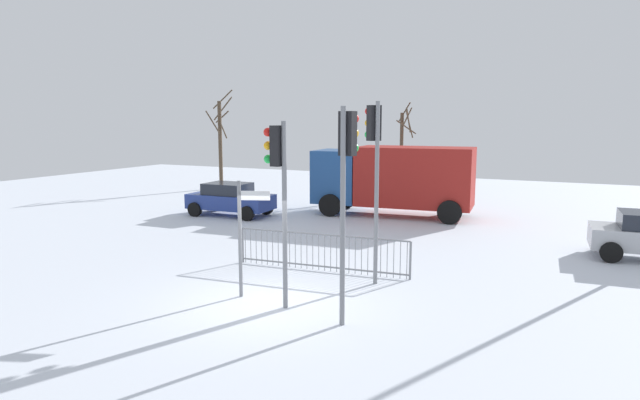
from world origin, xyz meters
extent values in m
plane|color=silver|center=(0.00, 0.00, 0.00)|extent=(60.00, 60.00, 0.00)
cylinder|color=slate|center=(0.55, -0.20, 2.13)|extent=(0.11, 0.11, 4.26)
cube|color=black|center=(0.39, -0.19, 3.71)|extent=(0.23, 0.33, 0.90)
sphere|color=red|center=(0.14, -0.19, 4.01)|extent=(0.20, 0.20, 0.20)
sphere|color=orange|center=(0.14, -0.19, 3.71)|extent=(0.20, 0.20, 0.20)
sphere|color=green|center=(0.14, -0.19, 3.41)|extent=(0.20, 0.20, 0.20)
cylinder|color=slate|center=(2.14, -0.60, 2.28)|extent=(0.11, 0.11, 4.56)
cube|color=black|center=(2.16, -0.44, 4.01)|extent=(0.35, 0.27, 0.90)
sphere|color=red|center=(2.21, -0.19, 4.31)|extent=(0.20, 0.20, 0.20)
sphere|color=orange|center=(2.21, -0.19, 4.01)|extent=(0.20, 0.20, 0.20)
sphere|color=green|center=(2.21, -0.19, 3.71)|extent=(0.20, 0.20, 0.20)
cylinder|color=slate|center=(1.80, 2.42, 2.38)|extent=(0.11, 0.11, 4.75)
cube|color=black|center=(1.67, 2.52, 4.20)|extent=(0.37, 0.39, 0.90)
sphere|color=red|center=(1.47, 2.67, 4.50)|extent=(0.20, 0.20, 0.20)
sphere|color=orange|center=(1.47, 2.67, 4.20)|extent=(0.20, 0.20, 0.20)
sphere|color=green|center=(1.47, 2.67, 3.90)|extent=(0.20, 0.20, 0.20)
cylinder|color=slate|center=(-0.81, 0.03, 1.42)|extent=(0.09, 0.09, 2.85)
cube|color=white|center=(-0.44, 0.17, 2.50)|extent=(0.67, 0.28, 0.22)
cube|color=slate|center=(-0.01, 2.95, 1.05)|extent=(5.09, 0.46, 0.04)
cube|color=slate|center=(-0.01, 2.95, 0.12)|extent=(5.09, 0.46, 0.04)
cylinder|color=slate|center=(-2.46, 2.75, 0.53)|extent=(0.02, 0.02, 1.05)
cylinder|color=slate|center=(-2.28, 2.77, 0.53)|extent=(0.02, 0.02, 1.05)
cylinder|color=slate|center=(-2.10, 2.78, 0.53)|extent=(0.02, 0.02, 1.05)
cylinder|color=slate|center=(-1.92, 2.80, 0.53)|extent=(0.02, 0.02, 1.05)
cylinder|color=slate|center=(-1.73, 2.81, 0.53)|extent=(0.02, 0.02, 1.05)
cylinder|color=slate|center=(-1.55, 2.83, 0.53)|extent=(0.02, 0.02, 1.05)
cylinder|color=slate|center=(-1.37, 2.84, 0.53)|extent=(0.02, 0.02, 1.05)
cylinder|color=slate|center=(-1.19, 2.86, 0.53)|extent=(0.02, 0.02, 1.05)
cylinder|color=slate|center=(-1.01, 2.87, 0.53)|extent=(0.02, 0.02, 1.05)
cylinder|color=slate|center=(-0.83, 2.89, 0.53)|extent=(0.02, 0.02, 1.05)
cylinder|color=slate|center=(-0.64, 2.90, 0.53)|extent=(0.02, 0.02, 1.05)
cylinder|color=slate|center=(-0.46, 2.92, 0.53)|extent=(0.02, 0.02, 1.05)
cylinder|color=slate|center=(-0.28, 2.93, 0.53)|extent=(0.02, 0.02, 1.05)
cylinder|color=slate|center=(-0.10, 2.95, 0.53)|extent=(0.02, 0.02, 1.05)
cylinder|color=slate|center=(0.08, 2.96, 0.53)|extent=(0.02, 0.02, 1.05)
cylinder|color=slate|center=(0.26, 2.98, 0.53)|extent=(0.02, 0.02, 1.05)
cylinder|color=slate|center=(0.45, 2.99, 0.53)|extent=(0.02, 0.02, 1.05)
cylinder|color=slate|center=(0.63, 3.01, 0.53)|extent=(0.02, 0.02, 1.05)
cylinder|color=slate|center=(0.81, 3.02, 0.53)|extent=(0.02, 0.02, 1.05)
cylinder|color=slate|center=(0.99, 3.03, 0.53)|extent=(0.02, 0.02, 1.05)
cylinder|color=slate|center=(1.17, 3.05, 0.53)|extent=(0.02, 0.02, 1.05)
cylinder|color=slate|center=(1.35, 3.06, 0.53)|extent=(0.02, 0.02, 1.05)
cylinder|color=slate|center=(1.54, 3.08, 0.53)|extent=(0.02, 0.02, 1.05)
cylinder|color=slate|center=(1.72, 3.09, 0.53)|extent=(0.02, 0.02, 1.05)
cylinder|color=slate|center=(1.90, 3.11, 0.53)|extent=(0.02, 0.02, 1.05)
cylinder|color=slate|center=(2.08, 3.12, 0.53)|extent=(0.02, 0.02, 1.05)
cylinder|color=slate|center=(2.26, 3.14, 0.53)|extent=(0.02, 0.02, 1.05)
cylinder|color=slate|center=(2.44, 3.15, 0.53)|extent=(0.02, 0.02, 1.05)
cylinder|color=slate|center=(-2.55, 2.75, 0.53)|extent=(0.06, 0.06, 1.05)
cylinder|color=slate|center=(2.53, 3.16, 0.53)|extent=(0.06, 0.06, 1.05)
cube|color=navy|center=(-7.53, 9.33, 0.65)|extent=(3.86, 1.84, 0.65)
cube|color=#1E232D|center=(-7.68, 9.32, 1.20)|extent=(1.95, 1.57, 0.55)
cylinder|color=black|center=(-6.21, 10.23, 0.32)|extent=(0.65, 0.24, 0.64)
cylinder|color=black|center=(-6.15, 8.53, 0.32)|extent=(0.65, 0.24, 0.64)
cylinder|color=black|center=(-8.91, 10.13, 0.32)|extent=(0.65, 0.24, 0.64)
cylinder|color=black|center=(-8.85, 8.43, 0.32)|extent=(0.65, 0.24, 0.64)
cylinder|color=black|center=(7.45, 9.17, 0.32)|extent=(0.65, 0.25, 0.64)
cylinder|color=black|center=(7.54, 7.47, 0.32)|extent=(0.65, 0.25, 0.64)
cube|color=maroon|center=(0.03, 12.56, 1.80)|extent=(5.18, 2.80, 2.60)
cube|color=navy|center=(-3.51, 12.27, 1.70)|extent=(2.18, 2.46, 2.40)
cylinder|color=black|center=(-3.41, 11.08, 0.50)|extent=(1.02, 0.38, 1.00)
cylinder|color=black|center=(-3.60, 13.47, 0.50)|extent=(1.02, 0.38, 1.00)
cylinder|color=black|center=(1.83, 11.51, 0.50)|extent=(1.02, 0.38, 1.00)
cylinder|color=black|center=(1.63, 13.90, 0.50)|extent=(1.02, 0.38, 1.00)
cylinder|color=#473828|center=(-13.75, 17.28, 2.72)|extent=(0.23, 0.23, 5.43)
cylinder|color=#473828|center=(-13.85, 16.71, 4.13)|extent=(1.21, 0.29, 1.42)
cylinder|color=#473828|center=(-13.90, 17.87, 4.98)|extent=(1.26, 0.38, 1.48)
cylinder|color=#473828|center=(-13.46, 17.25, 3.64)|extent=(0.14, 0.65, 1.03)
cylinder|color=#473828|center=(-13.92, 17.89, 5.56)|extent=(1.30, 0.43, 1.21)
cylinder|color=#473828|center=(-13.84, 17.70, 4.47)|extent=(0.91, 0.27, 0.78)
cylinder|color=#473828|center=(-2.63, 19.26, 2.34)|extent=(0.20, 0.20, 4.68)
cylinder|color=#473828|center=(-2.41, 19.56, 4.44)|extent=(0.70, 0.52, 1.06)
cylinder|color=#473828|center=(-2.17, 19.19, 4.02)|extent=(0.23, 0.99, 1.54)
cylinder|color=#473828|center=(-2.58, 19.59, 4.73)|extent=(0.73, 0.17, 1.09)
cylinder|color=#473828|center=(-2.24, 18.81, 3.88)|extent=(0.96, 0.84, 0.79)
cylinder|color=#473828|center=(-2.25, 19.25, 4.27)|extent=(0.09, 0.82, 1.41)
camera|label=1|loc=(6.36, -10.62, 4.28)|focal=30.24mm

